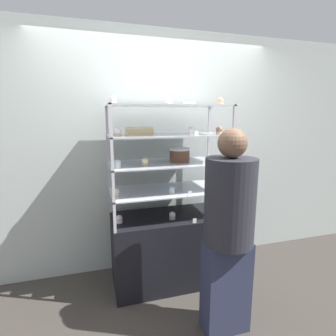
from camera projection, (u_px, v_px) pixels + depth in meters
ground_plane at (168, 280)px, 2.77m from camera, size 20.00×20.00×0.00m
back_wall at (158, 153)px, 2.92m from camera, size 8.00×0.05×2.60m
display_base at (168, 248)px, 2.70m from camera, size 1.12×0.55×0.72m
display_riser_lower at (168, 191)px, 2.59m from camera, size 1.12×0.55×0.27m
display_riser_middle at (168, 164)px, 2.54m from camera, size 1.12×0.55×0.27m
display_riser_upper at (168, 136)px, 2.48m from camera, size 1.12×0.55×0.27m
display_riser_top at (168, 107)px, 2.43m from camera, size 1.12×0.55×0.27m
layer_cake_centerpiece at (180, 155)px, 2.57m from camera, size 0.21×0.21×0.14m
sheet_cake_frosted at (139, 131)px, 2.40m from camera, size 0.24×0.17×0.07m
cupcake_0 at (119, 219)px, 2.45m from camera, size 0.06×0.06×0.08m
cupcake_1 at (172, 216)px, 2.54m from camera, size 0.06×0.06×0.08m
cupcake_2 at (216, 210)px, 2.70m from camera, size 0.06×0.06×0.08m
price_tag_0 at (195, 221)px, 2.44m from camera, size 0.04×0.00×0.04m
cupcake_3 at (116, 193)px, 2.36m from camera, size 0.06×0.06×0.07m
cupcake_4 at (172, 190)px, 2.45m from camera, size 0.06×0.06×0.07m
cupcake_5 at (220, 186)px, 2.59m from camera, size 0.06×0.06×0.07m
price_tag_1 at (190, 193)px, 2.38m from camera, size 0.04×0.00×0.04m
cupcake_6 at (117, 164)px, 2.26m from camera, size 0.06×0.06×0.07m
cupcake_7 at (145, 162)px, 2.36m from camera, size 0.06×0.06×0.07m
cupcake_8 at (219, 158)px, 2.58m from camera, size 0.06×0.06×0.07m
price_tag_2 at (204, 163)px, 2.36m from camera, size 0.04×0.00×0.04m
cupcake_9 at (117, 132)px, 2.24m from camera, size 0.06×0.06×0.07m
cupcake_10 at (191, 131)px, 2.38m from camera, size 0.06×0.06×0.07m
cupcake_11 at (219, 131)px, 2.51m from camera, size 0.06×0.06×0.07m
price_tag_3 at (196, 133)px, 2.29m from camera, size 0.04×0.00×0.04m
cupcake_12 at (113, 100)px, 2.24m from camera, size 0.06×0.06×0.07m
cupcake_13 at (169, 101)px, 2.37m from camera, size 0.06×0.06×0.07m
cupcake_14 at (220, 102)px, 2.47m from camera, size 0.06×0.06×0.07m
price_tag_4 at (170, 101)px, 2.17m from camera, size 0.04×0.00×0.04m
donut_glazed at (189, 104)px, 2.46m from camera, size 0.12×0.12×0.03m
customer_figure at (228, 228)px, 1.98m from camera, size 0.38×0.38×1.62m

